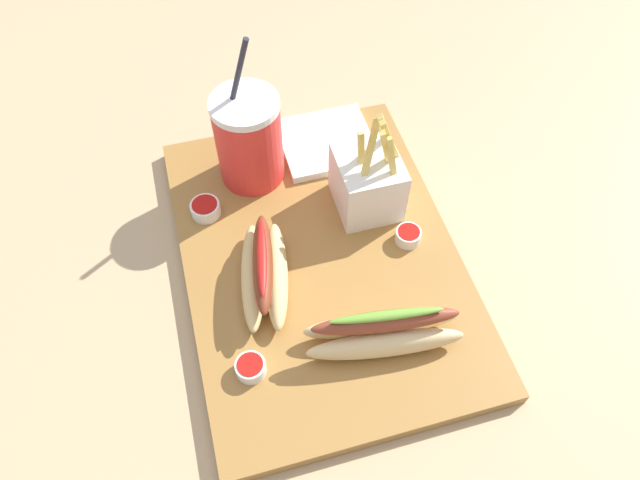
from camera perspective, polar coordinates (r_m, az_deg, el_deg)
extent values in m
cube|color=tan|center=(0.78, 0.00, -2.53)|extent=(2.40, 2.40, 0.02)
cube|color=olive|center=(0.77, 0.00, -1.72)|extent=(0.48, 0.34, 0.02)
cylinder|color=red|center=(0.80, -6.76, 9.23)|extent=(0.09, 0.09, 0.12)
cylinder|color=white|center=(0.76, -7.25, 12.69)|extent=(0.09, 0.09, 0.01)
cylinder|color=#262633|center=(0.73, -7.74, 15.68)|extent=(0.02, 0.03, 0.09)
cube|color=white|center=(0.78, 4.52, 5.48)|extent=(0.09, 0.08, 0.08)
cube|color=#E5C660|center=(0.72, 4.75, 8.35)|extent=(0.04, 0.03, 0.08)
cube|color=#E5C660|center=(0.73, 6.69, 9.35)|extent=(0.02, 0.04, 0.09)
cube|color=#E5C660|center=(0.74, 3.94, 8.05)|extent=(0.02, 0.01, 0.06)
cube|color=#E5C660|center=(0.74, 6.17, 10.61)|extent=(0.04, 0.04, 0.08)
cube|color=#E5C660|center=(0.73, 6.34, 8.45)|extent=(0.03, 0.03, 0.09)
cube|color=#E5C660|center=(0.73, 6.86, 7.45)|extent=(0.02, 0.02, 0.07)
ellipsoid|color=#E5C689|center=(0.69, 5.84, -7.92)|extent=(0.05, 0.18, 0.04)
ellipsoid|color=#E5C689|center=(0.68, 6.25, -9.84)|extent=(0.05, 0.18, 0.04)
ellipsoid|color=brown|center=(0.66, 6.28, -7.69)|extent=(0.05, 0.17, 0.02)
ellipsoid|color=#6B9E33|center=(0.65, 6.38, -7.16)|extent=(0.03, 0.13, 0.01)
ellipsoid|color=#DBB775|center=(0.72, -4.19, -3.30)|extent=(0.15, 0.06, 0.03)
ellipsoid|color=#DBB775|center=(0.73, -6.42, -3.44)|extent=(0.15, 0.06, 0.03)
ellipsoid|color=maroon|center=(0.70, -5.47, -2.18)|extent=(0.14, 0.05, 0.02)
ellipsoid|color=red|center=(0.69, -5.56, -1.59)|extent=(0.11, 0.03, 0.01)
cylinder|color=white|center=(0.68, -6.62, -11.99)|extent=(0.03, 0.03, 0.02)
cylinder|color=#B2140F|center=(0.67, -6.67, -11.77)|extent=(0.03, 0.03, 0.01)
cylinder|color=white|center=(0.80, -10.85, 2.93)|extent=(0.04, 0.04, 0.02)
cylinder|color=#B2140F|center=(0.80, -10.93, 3.24)|extent=(0.03, 0.03, 0.01)
cylinder|color=white|center=(0.77, 8.39, 0.38)|extent=(0.03, 0.03, 0.02)
cylinder|color=#B2140F|center=(0.77, 8.45, 0.69)|extent=(0.03, 0.03, 0.01)
cube|color=white|center=(0.88, 0.64, 9.33)|extent=(0.12, 0.13, 0.01)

